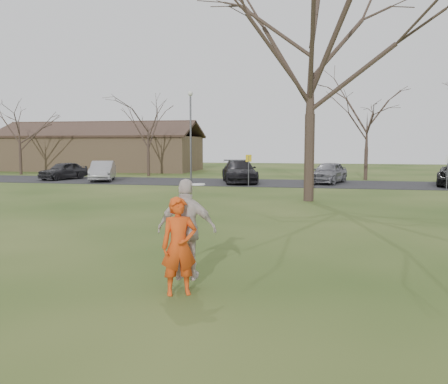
# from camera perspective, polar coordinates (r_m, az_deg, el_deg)

# --- Properties ---
(ground) EXTENTS (120.00, 120.00, 0.00)m
(ground) POSITION_cam_1_polar(r_m,az_deg,el_deg) (9.11, -5.08, -11.98)
(ground) COLOR #1E380F
(ground) RESTS_ON ground
(parking_strip) EXTENTS (62.00, 6.50, 0.04)m
(parking_strip) POSITION_cam_1_polar(r_m,az_deg,el_deg) (33.52, 7.10, 1.07)
(parking_strip) COLOR black
(parking_strip) RESTS_ON ground
(player_defender) EXTENTS (0.78, 0.67, 1.82)m
(player_defender) POSITION_cam_1_polar(r_m,az_deg,el_deg) (8.79, -5.43, -6.51)
(player_defender) COLOR #CB4010
(player_defender) RESTS_ON ground
(car_0) EXTENTS (2.78, 4.29, 1.36)m
(car_0) POSITION_cam_1_polar(r_m,az_deg,el_deg) (38.60, -18.78, 2.46)
(car_0) COLOR #28272A
(car_0) RESTS_ON parking_strip
(car_1) EXTENTS (2.91, 4.71, 1.46)m
(car_1) POSITION_cam_1_polar(r_m,az_deg,el_deg) (36.41, -14.40, 2.49)
(car_1) COLOR gray
(car_1) RESTS_ON parking_strip
(car_3) EXTENTS (3.58, 5.87, 1.59)m
(car_3) POSITION_cam_1_polar(r_m,az_deg,el_deg) (33.63, 1.86, 2.52)
(car_3) COLOR black
(car_3) RESTS_ON parking_strip
(car_4) EXTENTS (3.04, 4.73, 1.50)m
(car_4) POSITION_cam_1_polar(r_m,az_deg,el_deg) (33.88, 12.47, 2.33)
(car_4) COLOR slate
(car_4) RESTS_ON parking_strip
(catching_play) EXTENTS (1.17, 0.55, 1.94)m
(catching_play) POSITION_cam_1_polar(r_m,az_deg,el_deg) (9.08, -4.48, -4.52)
(catching_play) COLOR beige
(catching_play) RESTS_ON ground
(building) EXTENTS (20.60, 8.50, 5.14)m
(building) POSITION_cam_1_polar(r_m,az_deg,el_deg) (51.49, -14.56, 4.71)
(building) COLOR #8C6D4C
(building) RESTS_ON ground
(lamp_post) EXTENTS (0.34, 0.34, 6.27)m
(lamp_post) POSITION_cam_1_polar(r_m,az_deg,el_deg) (31.98, -4.04, 7.95)
(lamp_post) COLOR #47474C
(lamp_post) RESTS_ON ground
(sign_yellow) EXTENTS (0.35, 0.35, 2.08)m
(sign_yellow) POSITION_cam_1_polar(r_m,az_deg,el_deg) (30.67, 2.98, 3.34)
(sign_yellow) COLOR #47474C
(sign_yellow) RESTS_ON ground
(sign_white) EXTENTS (0.35, 0.35, 2.08)m
(sign_white) POSITION_cam_1_polar(r_m,az_deg,el_deg) (31.26, 25.32, 2.83)
(sign_white) COLOR #47474C
(sign_white) RESTS_ON ground
(big_tree) EXTENTS (9.00, 9.00, 14.00)m
(big_tree) POSITION_cam_1_polar(r_m,az_deg,el_deg) (23.70, 10.45, 15.99)
(big_tree) COLOR #352821
(big_tree) RESTS_ON ground
(small_tree_row) EXTENTS (55.00, 5.90, 8.50)m
(small_tree_row) POSITION_cam_1_polar(r_m,az_deg,el_deg) (38.44, 14.34, 7.32)
(small_tree_row) COLOR #352821
(small_tree_row) RESTS_ON ground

